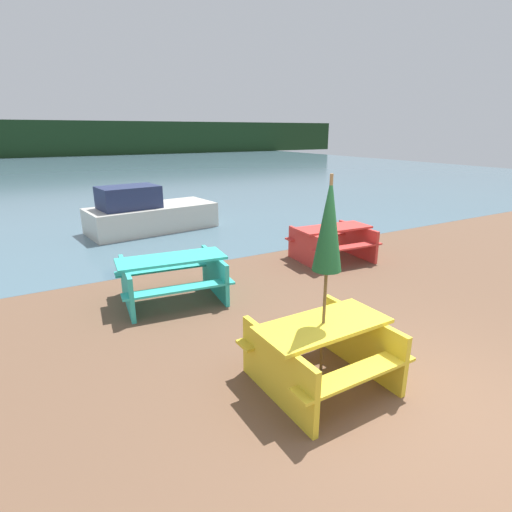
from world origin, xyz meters
TOP-DOWN VIEW (x-y plane):
  - ground_plane at (0.00, 0.00)m, footprint 60.00×60.00m
  - water at (0.00, 30.94)m, footprint 60.00×50.00m
  - far_treeline at (0.00, 50.94)m, footprint 80.00×1.60m
  - picnic_table_yellow at (-0.72, 1.13)m, footprint 1.55×1.40m
  - picnic_table_teal at (-1.42, 4.37)m, footprint 1.96×1.57m
  - picnic_table_red at (2.50, 4.75)m, footprint 1.81×1.50m
  - umbrella_darkgreen at (-0.72, 1.13)m, footprint 0.32×0.32m
  - boat at (-0.38, 9.70)m, footprint 3.83×2.02m

SIDE VIEW (x-z plane):
  - water at x=0.00m, z-range 0.00..0.00m
  - ground_plane at x=0.00m, z-range 0.00..0.00m
  - picnic_table_yellow at x=-0.72m, z-range 0.07..0.86m
  - picnic_table_teal at x=-1.42m, z-range 0.08..0.86m
  - picnic_table_red at x=2.50m, z-range 0.08..0.87m
  - boat at x=-0.38m, z-range -0.17..1.19m
  - umbrella_darkgreen at x=-0.72m, z-range 0.69..3.15m
  - far_treeline at x=0.00m, z-range 0.00..4.00m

